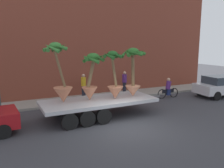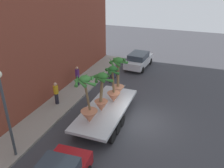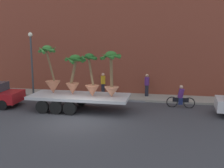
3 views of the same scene
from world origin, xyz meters
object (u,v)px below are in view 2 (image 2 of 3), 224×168
at_px(parked_car, 139,60).
at_px(flatbed_trailer, 105,112).
at_px(potted_palm_front, 102,93).
at_px(potted_palm_middle, 118,77).
at_px(potted_palm_extra, 113,89).
at_px(cyclist, 113,73).
at_px(pedestrian_near_gate, 77,76).
at_px(pedestrian_far_left, 56,93).
at_px(potted_palm_rear, 88,106).
at_px(street_lamp, 5,105).

bearing_deg(parked_car, flatbed_trailer, -177.13).
xyz_separation_m(flatbed_trailer, potted_palm_front, (-0.15, 0.12, 1.43)).
relative_size(potted_palm_middle, potted_palm_extra, 1.05).
height_order(potted_palm_middle, cyclist, potted_palm_middle).
bearing_deg(cyclist, potted_palm_front, -165.26).
xyz_separation_m(pedestrian_near_gate, pedestrian_far_left, (-3.41, -0.09, 0.00)).
height_order(cyclist, pedestrian_near_gate, pedestrian_near_gate).
bearing_deg(potted_palm_extra, pedestrian_near_gate, 55.15).
bearing_deg(potted_palm_front, parked_car, 2.18).
xyz_separation_m(potted_palm_rear, street_lamp, (-2.95, 2.94, 1.09)).
height_order(potted_palm_front, pedestrian_near_gate, potted_palm_front).
relative_size(flatbed_trailer, cyclist, 3.95).
bearing_deg(potted_palm_middle, street_lamp, 154.80).
bearing_deg(street_lamp, potted_palm_extra, -30.51).
distance_m(potted_palm_front, pedestrian_far_left, 4.31).
height_order(flatbed_trailer, potted_palm_extra, potted_palm_extra).
bearing_deg(flatbed_trailer, street_lamp, 145.53).
relative_size(potted_palm_rear, parked_car, 0.70).
bearing_deg(pedestrian_far_left, street_lamp, -170.20).
xyz_separation_m(potted_palm_middle, potted_palm_front, (-2.49, 0.21, -0.13)).
height_order(potted_palm_extra, pedestrian_far_left, potted_palm_extra).
bearing_deg(pedestrian_near_gate, cyclist, -44.55).
height_order(potted_palm_rear, parked_car, potted_palm_rear).
height_order(potted_palm_rear, potted_palm_middle, potted_palm_rear).
xyz_separation_m(flatbed_trailer, street_lamp, (-4.69, 3.22, 2.45)).
bearing_deg(potted_palm_front, pedestrian_far_left, 77.00).
relative_size(potted_palm_extra, pedestrian_near_gate, 1.55).
relative_size(potted_palm_front, pedestrian_near_gate, 1.49).
distance_m(potted_palm_front, pedestrian_near_gate, 6.11).
relative_size(potted_palm_middle, cyclist, 1.52).
height_order(parked_car, pedestrian_far_left, pedestrian_far_left).
distance_m(flatbed_trailer, cyclist, 6.86).
relative_size(potted_palm_middle, pedestrian_near_gate, 1.64).
distance_m(potted_palm_rear, cyclist, 8.62).
xyz_separation_m(cyclist, pedestrian_near_gate, (-2.40, 2.36, 0.37)).
xyz_separation_m(potted_palm_middle, potted_palm_extra, (-1.25, -0.10, -0.32)).
relative_size(parked_car, pedestrian_far_left, 2.61).
distance_m(potted_palm_extra, parked_car, 9.67).
distance_m(pedestrian_near_gate, pedestrian_far_left, 3.41).
relative_size(potted_palm_middle, street_lamp, 0.58).
bearing_deg(pedestrian_far_left, cyclist, -21.36).
distance_m(potted_palm_extra, pedestrian_near_gate, 5.51).
distance_m(cyclist, pedestrian_far_left, 6.25).
xyz_separation_m(flatbed_trailer, pedestrian_near_gate, (4.19, 4.26, 0.27)).
relative_size(potted_palm_rear, potted_palm_extra, 1.17).
xyz_separation_m(potted_palm_middle, cyclist, (4.26, 1.98, -1.67)).
distance_m(potted_palm_middle, potted_palm_extra, 1.29).
height_order(flatbed_trailer, potted_palm_front, potted_palm_front).
distance_m(potted_palm_extra, street_lamp, 6.83).
height_order(potted_palm_front, street_lamp, street_lamp).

